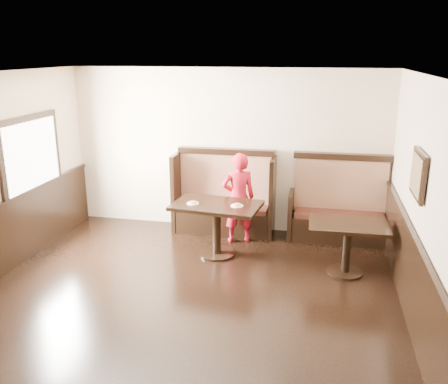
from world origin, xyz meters
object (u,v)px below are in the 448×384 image
(table_neighbor, at_px, (347,236))
(child, at_px, (239,198))
(booth_main, at_px, (224,202))
(booth_neighbor, at_px, (339,212))
(table_main, at_px, (217,216))

(table_neighbor, bearing_deg, child, 151.72)
(booth_main, distance_m, table_neighbor, 2.41)
(booth_neighbor, bearing_deg, child, -165.44)
(table_neighbor, bearing_deg, booth_neighbor, 92.21)
(table_neighbor, bearing_deg, booth_main, 146.17)
(table_main, height_order, table_neighbor, table_main)
(booth_main, xyz_separation_m, table_main, (0.09, -1.04, 0.11))
(booth_main, xyz_separation_m, child, (0.32, -0.42, 0.23))
(booth_neighbor, xyz_separation_m, child, (-1.63, -0.42, 0.27))
(booth_main, bearing_deg, booth_neighbor, -0.05)
(booth_main, xyz_separation_m, booth_neighbor, (1.95, -0.00, -0.05))
(booth_neighbor, height_order, table_neighbor, booth_neighbor)
(booth_neighbor, xyz_separation_m, table_neighbor, (0.08, -1.28, 0.08))
(table_main, relative_size, table_neighbor, 1.26)
(booth_neighbor, bearing_deg, booth_main, 179.95)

